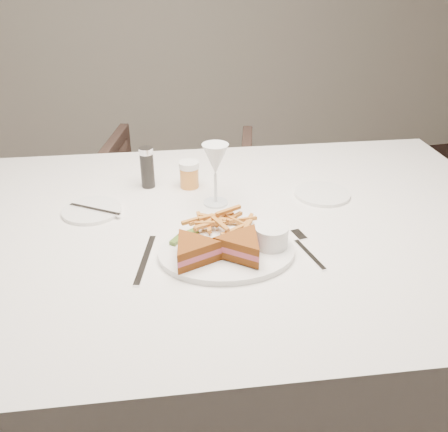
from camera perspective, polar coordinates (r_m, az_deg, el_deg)
name	(u,v)px	position (r m, az deg, el deg)	size (l,w,h in m)	color
table	(220,334)	(1.52, -0.46, -13.33)	(1.64, 1.10, 0.75)	silver
chair_far	(179,200)	(2.34, -5.19, 1.87)	(0.67, 0.62, 0.69)	#49342C
table_setting	(218,221)	(1.24, -0.75, -0.54)	(0.81, 0.65, 0.18)	white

